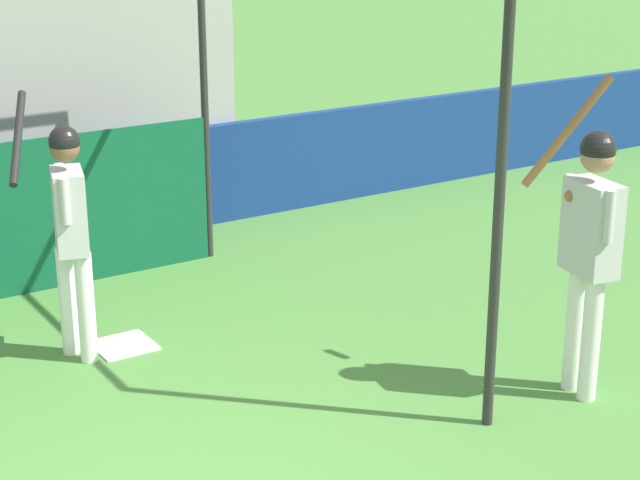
# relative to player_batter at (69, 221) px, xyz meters

# --- Properties ---
(batting_cage) EXTENTS (4.07, 4.10, 2.93)m
(batting_cage) POSITION_rel_player_batter_xyz_m (-0.10, 0.85, 0.16)
(batting_cage) COLOR #282828
(batting_cage) RESTS_ON ground
(home_plate) EXTENTS (0.44, 0.44, 0.02)m
(home_plate) POSITION_rel_player_batter_xyz_m (0.36, -0.01, -1.08)
(home_plate) COLOR white
(home_plate) RESTS_ON ground
(player_batter) EXTENTS (0.59, 0.93, 1.95)m
(player_batter) POSITION_rel_player_batter_xyz_m (0.00, 0.00, 0.00)
(player_batter) COLOR white
(player_batter) RESTS_ON ground
(player_waiting) EXTENTS (0.51, 0.79, 2.21)m
(player_waiting) POSITION_rel_player_batter_xyz_m (2.74, -2.49, 0.08)
(player_waiting) COLOR white
(player_waiting) RESTS_ON ground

